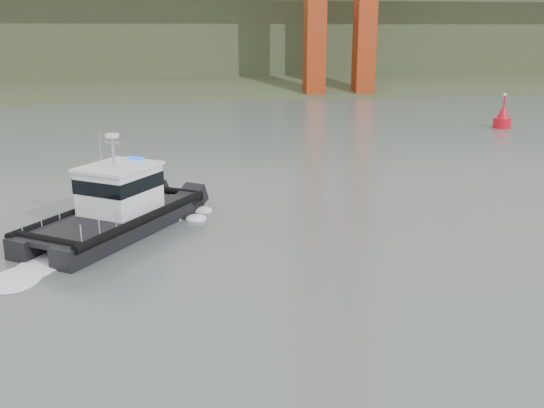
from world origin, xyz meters
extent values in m
plane|color=#4A5754|center=(0.00, 0.00, 0.00)|extent=(400.00, 400.00, 0.00)
cube|color=#2F3D23|center=(0.00, 92.00, 0.00)|extent=(500.00, 44.72, 16.25)
cube|color=#2F3D23|center=(0.00, 120.00, 6.00)|extent=(500.00, 70.00, 18.00)
cube|color=#2F3D23|center=(0.00, 145.00, 11.00)|extent=(500.00, 60.00, 16.00)
cube|color=black|center=(-8.90, 12.80, 0.42)|extent=(7.36, 9.80, 1.20)
cube|color=black|center=(-6.67, 11.26, 0.42)|extent=(7.36, 9.80, 1.20)
cube|color=black|center=(-8.07, 11.62, 0.90)|extent=(8.73, 10.11, 0.25)
cube|color=white|center=(-7.50, 12.44, 2.18)|extent=(4.53, 4.68, 2.31)
cube|color=black|center=(-7.50, 12.44, 2.59)|extent=(4.61, 4.76, 0.75)
cube|color=white|center=(-7.50, 12.44, 3.41)|extent=(4.81, 4.96, 0.16)
cylinder|color=#9A9CA2|center=(-7.67, 12.19, 4.23)|extent=(0.16, 0.16, 1.80)
cylinder|color=white|center=(-7.67, 12.19, 5.08)|extent=(0.70, 0.70, 0.18)
cylinder|color=red|center=(30.83, 41.02, 0.42)|extent=(1.90, 1.90, 1.27)
cone|color=red|center=(30.83, 41.02, 1.69)|extent=(1.48, 1.48, 1.90)
cylinder|color=red|center=(30.83, 41.02, 2.95)|extent=(0.17, 0.17, 1.06)
sphere|color=#E5D87F|center=(30.83, 41.02, 3.59)|extent=(0.32, 0.32, 0.32)
camera|label=1|loc=(-4.78, -19.29, 10.28)|focal=40.00mm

